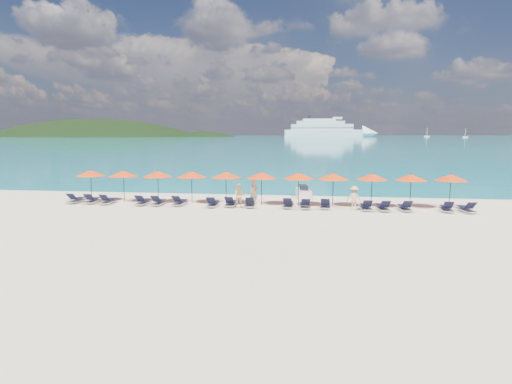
# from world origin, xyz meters

# --- Properties ---
(ground) EXTENTS (1400.00, 1400.00, 0.00)m
(ground) POSITION_xyz_m (0.00, 0.00, 0.00)
(ground) COLOR beige
(sea) EXTENTS (1600.00, 1300.00, 0.01)m
(sea) POSITION_xyz_m (0.00, 660.00, 0.01)
(sea) COLOR #1FA9B2
(sea) RESTS_ON ground
(headland_main) EXTENTS (374.00, 242.00, 126.50)m
(headland_main) POSITION_xyz_m (-300.00, 540.00, -38.00)
(headland_main) COLOR black
(headland_main) RESTS_ON ground
(headland_small) EXTENTS (162.00, 126.00, 85.50)m
(headland_small) POSITION_xyz_m (-150.00, 560.00, -35.00)
(headland_small) COLOR black
(headland_small) RESTS_ON ground
(cruise_ship) EXTENTS (131.13, 22.97, 36.42)m
(cruise_ship) POSITION_xyz_m (28.63, 600.25, 9.48)
(cruise_ship) COLOR silver
(cruise_ship) RESTS_ON ground
(sailboat_near) EXTENTS (5.71, 1.90, 10.46)m
(sailboat_near) POSITION_xyz_m (173.17, 489.56, 1.07)
(sailboat_near) COLOR silver
(sailboat_near) RESTS_ON ground
(sailboat_far) EXTENTS (6.60, 2.20, 12.10)m
(sailboat_far) POSITION_xyz_m (152.05, 571.56, 1.24)
(sailboat_far) COLOR silver
(sailboat_far) RESTS_ON ground
(jetski) EXTENTS (1.31, 2.67, 0.91)m
(jetski) POSITION_xyz_m (2.82, 9.13, 0.37)
(jetski) COLOR silver
(jetski) RESTS_ON ground
(beachgoer_a) EXTENTS (0.73, 0.66, 1.66)m
(beachgoer_a) POSITION_xyz_m (-0.46, 5.37, 0.83)
(beachgoer_a) COLOR #DCAD77
(beachgoer_a) RESTS_ON ground
(beachgoer_b) EXTENTS (0.84, 0.57, 1.60)m
(beachgoer_b) POSITION_xyz_m (-1.20, 3.88, 0.80)
(beachgoer_b) COLOR #DCAD77
(beachgoer_b) RESTS_ON ground
(beachgoer_c) EXTENTS (1.08, 0.70, 1.54)m
(beachgoer_c) POSITION_xyz_m (6.14, 4.14, 0.77)
(beachgoer_c) COLOR #DCAD77
(beachgoer_c) RESTS_ON ground
(umbrella_0) EXTENTS (2.10, 2.10, 2.28)m
(umbrella_0) POSITION_xyz_m (-12.29, 5.41, 2.02)
(umbrella_0) COLOR black
(umbrella_0) RESTS_ON ground
(umbrella_1) EXTENTS (2.10, 2.10, 2.28)m
(umbrella_1) POSITION_xyz_m (-9.80, 5.37, 2.02)
(umbrella_1) COLOR black
(umbrella_1) RESTS_ON ground
(umbrella_2) EXTENTS (2.10, 2.10, 2.28)m
(umbrella_2) POSITION_xyz_m (-7.28, 5.41, 2.02)
(umbrella_2) COLOR black
(umbrella_2) RESTS_ON ground
(umbrella_3) EXTENTS (2.10, 2.10, 2.28)m
(umbrella_3) POSITION_xyz_m (-4.84, 5.43, 2.02)
(umbrella_3) COLOR black
(umbrella_3) RESTS_ON ground
(umbrella_4) EXTENTS (2.10, 2.10, 2.28)m
(umbrella_4) POSITION_xyz_m (-2.42, 5.47, 2.02)
(umbrella_4) COLOR black
(umbrella_4) RESTS_ON ground
(umbrella_5) EXTENTS (2.10, 2.10, 2.28)m
(umbrella_5) POSITION_xyz_m (0.05, 5.44, 2.02)
(umbrella_5) COLOR black
(umbrella_5) RESTS_ON ground
(umbrella_6) EXTENTS (2.10, 2.10, 2.28)m
(umbrella_6) POSITION_xyz_m (2.56, 5.37, 2.02)
(umbrella_6) COLOR black
(umbrella_6) RESTS_ON ground
(umbrella_7) EXTENTS (2.10, 2.10, 2.28)m
(umbrella_7) POSITION_xyz_m (4.86, 5.35, 2.02)
(umbrella_7) COLOR black
(umbrella_7) RESTS_ON ground
(umbrella_8) EXTENTS (2.10, 2.10, 2.28)m
(umbrella_8) POSITION_xyz_m (7.37, 5.42, 2.02)
(umbrella_8) COLOR black
(umbrella_8) RESTS_ON ground
(umbrella_9) EXTENTS (2.10, 2.10, 2.28)m
(umbrella_9) POSITION_xyz_m (9.83, 5.38, 2.02)
(umbrella_9) COLOR black
(umbrella_9) RESTS_ON ground
(umbrella_10) EXTENTS (2.10, 2.10, 2.28)m
(umbrella_10) POSITION_xyz_m (12.35, 5.61, 2.02)
(umbrella_10) COLOR black
(umbrella_10) RESTS_ON ground
(lounger_0) EXTENTS (0.69, 1.72, 0.66)m
(lounger_0) POSITION_xyz_m (-12.93, 4.44, 0.24)
(lounger_0) COLOR silver
(lounger_0) RESTS_ON ground
(lounger_1) EXTENTS (0.73, 1.74, 0.66)m
(lounger_1) POSITION_xyz_m (-11.74, 4.43, 0.24)
(lounger_1) COLOR silver
(lounger_1) RESTS_ON ground
(lounger_2) EXTENTS (0.67, 1.72, 0.66)m
(lounger_2) POSITION_xyz_m (-10.49, 4.28, 0.24)
(lounger_2) COLOR silver
(lounger_2) RESTS_ON ground
(lounger_3) EXTENTS (0.63, 1.70, 0.66)m
(lounger_3) POSITION_xyz_m (-7.95, 4.21, 0.24)
(lounger_3) COLOR silver
(lounger_3) RESTS_ON ground
(lounger_4) EXTENTS (0.63, 1.70, 0.66)m
(lounger_4) POSITION_xyz_m (-6.83, 4.23, 0.24)
(lounger_4) COLOR silver
(lounger_4) RESTS_ON ground
(lounger_5) EXTENTS (0.72, 1.74, 0.66)m
(lounger_5) POSITION_xyz_m (-5.41, 4.37, 0.24)
(lounger_5) COLOR silver
(lounger_5) RESTS_ON ground
(lounger_6) EXTENTS (0.66, 1.72, 0.66)m
(lounger_6) POSITION_xyz_m (-3.05, 4.09, 0.24)
(lounger_6) COLOR silver
(lounger_6) RESTS_ON ground
(lounger_7) EXTENTS (0.64, 1.71, 0.66)m
(lounger_7) POSITION_xyz_m (-1.90, 4.41, 0.24)
(lounger_7) COLOR silver
(lounger_7) RESTS_ON ground
(lounger_8) EXTENTS (0.79, 1.75, 0.66)m
(lounger_8) POSITION_xyz_m (-0.58, 4.35, 0.24)
(lounger_8) COLOR silver
(lounger_8) RESTS_ON ground
(lounger_9) EXTENTS (0.70, 1.73, 0.66)m
(lounger_9) POSITION_xyz_m (1.95, 4.36, 0.24)
(lounger_9) COLOR silver
(lounger_9) RESTS_ON ground
(lounger_10) EXTENTS (0.77, 1.75, 0.66)m
(lounger_10) POSITION_xyz_m (3.04, 4.21, 0.24)
(lounger_10) COLOR silver
(lounger_10) RESTS_ON ground
(lounger_11) EXTENTS (0.71, 1.73, 0.66)m
(lounger_11) POSITION_xyz_m (4.35, 4.41, 0.24)
(lounger_11) COLOR silver
(lounger_11) RESTS_ON ground
(lounger_12) EXTENTS (0.68, 1.72, 0.66)m
(lounger_12) POSITION_xyz_m (6.89, 4.15, 0.24)
(lounger_12) COLOR silver
(lounger_12) RESTS_ON ground
(lounger_13) EXTENTS (0.77, 1.75, 0.66)m
(lounger_13) POSITION_xyz_m (7.93, 4.08, 0.24)
(lounger_13) COLOR silver
(lounger_13) RESTS_ON ground
(lounger_14) EXTENTS (0.71, 1.73, 0.66)m
(lounger_14) POSITION_xyz_m (9.27, 4.19, 0.24)
(lounger_14) COLOR silver
(lounger_14) RESTS_ON ground
(lounger_15) EXTENTS (0.78, 1.75, 0.66)m
(lounger_15) POSITION_xyz_m (11.79, 4.27, 0.24)
(lounger_15) COLOR silver
(lounger_15) RESTS_ON ground
(lounger_16) EXTENTS (0.79, 1.75, 0.66)m
(lounger_16) POSITION_xyz_m (12.95, 4.20, 0.24)
(lounger_16) COLOR silver
(lounger_16) RESTS_ON ground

